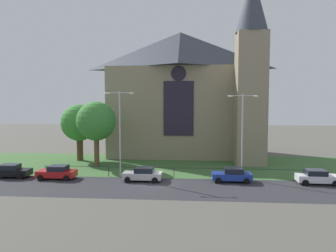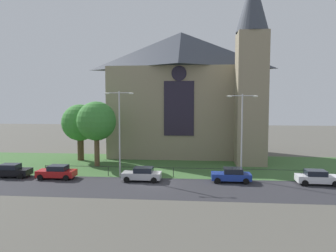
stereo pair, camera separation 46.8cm
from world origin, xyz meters
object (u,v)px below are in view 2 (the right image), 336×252
at_px(streetlamp_far, 242,126).
at_px(parked_car_black, 11,171).
at_px(parked_car_blue, 231,175).
at_px(tree_left_far, 80,123).
at_px(parked_car_red, 57,172).
at_px(parked_car_silver, 142,174).
at_px(parked_car_white, 317,177).
at_px(streetlamp_near, 119,124).
at_px(church_building, 186,92).
at_px(tree_left_near, 96,121).

distance_m(streetlamp_far, parked_car_black, 26.68).
bearing_deg(streetlamp_far, parked_car_blue, -131.73).
height_order(tree_left_far, parked_car_red, tree_left_far).
relative_size(parked_car_silver, parked_car_white, 0.99).
bearing_deg(parked_car_red, parked_car_silver, 178.42).
xyz_separation_m(streetlamp_far, parked_car_red, (-20.61, -1.64, -5.17)).
xyz_separation_m(tree_left_far, streetlamp_near, (8.38, -9.79, 0.56)).
bearing_deg(tree_left_far, streetlamp_near, -49.43).
height_order(church_building, parked_car_blue, church_building).
distance_m(streetlamp_far, parked_car_silver, 12.17).
bearing_deg(parked_car_silver, parked_car_black, -0.66).
bearing_deg(tree_left_far, streetlamp_far, -23.83).
bearing_deg(tree_left_far, church_building, 22.83).
bearing_deg(tree_left_far, parked_car_white, -21.03).
bearing_deg(streetlamp_near, parked_car_black, -173.53).
bearing_deg(church_building, parked_car_red, -127.63).
bearing_deg(parked_car_white, tree_left_near, 166.75).
bearing_deg(streetlamp_far, parked_car_white, -12.20).
height_order(streetlamp_far, parked_car_white, streetlamp_far).
bearing_deg(parked_car_blue, parked_car_white, 178.60).
xyz_separation_m(church_building, parked_car_red, (-13.79, -17.89, -9.53)).
relative_size(tree_left_far, parked_car_red, 1.97).
distance_m(church_building, parked_car_red, 24.52).
height_order(church_building, tree_left_far, church_building).
relative_size(parked_car_red, parked_car_silver, 1.00).
height_order(tree_left_far, parked_car_black, tree_left_far).
bearing_deg(streetlamp_far, tree_left_near, 162.87).
height_order(streetlamp_near, streetlamp_far, streetlamp_near).
bearing_deg(parked_car_red, tree_left_far, -82.82).
bearing_deg(parked_car_black, parked_car_red, -5.04).
height_order(tree_left_near, streetlamp_far, streetlamp_far).
xyz_separation_m(church_building, streetlamp_far, (6.82, -16.26, -4.36)).
xyz_separation_m(tree_left_near, parked_car_white, (25.88, -7.28, -5.30)).
bearing_deg(parked_car_silver, parked_car_red, -0.12).
distance_m(church_building, parked_car_white, 24.84).
bearing_deg(tree_left_near, streetlamp_near, -51.18).
distance_m(parked_car_red, parked_car_blue, 19.39).
bearing_deg(parked_car_white, parked_car_black, -177.93).
distance_m(tree_left_near, parked_car_black, 11.78).
distance_m(church_building, parked_car_black, 27.85).
distance_m(streetlamp_far, parked_car_white, 9.30).
relative_size(streetlamp_far, parked_car_black, 2.22).
bearing_deg(parked_car_black, parked_car_white, -2.97).
height_order(church_building, streetlamp_near, church_building).
bearing_deg(tree_left_far, parked_car_silver, -45.75).
distance_m(tree_left_far, tree_left_near, 5.67).
height_order(tree_left_far, streetlamp_far, streetlamp_far).
height_order(tree_left_near, streetlamp_near, streetlamp_near).
xyz_separation_m(streetlamp_near, parked_car_red, (-6.82, -1.64, -5.36)).
xyz_separation_m(tree_left_near, parked_car_black, (-7.81, -7.05, -5.30)).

